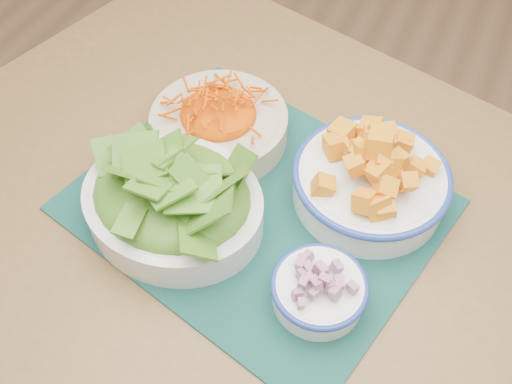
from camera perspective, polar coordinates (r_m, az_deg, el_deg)
ground at (r=1.63m, az=-4.68°, el=-10.92°), size 4.00×4.00×0.00m
table at (r=0.93m, az=3.42°, el=-6.17°), size 1.44×1.15×0.75m
placemat at (r=0.87m, az=0.00°, el=-1.30°), size 0.59×0.52×0.00m
carrot_bowl at (r=0.93m, az=-3.75°, el=7.28°), size 0.28×0.28×0.09m
squash_bowl at (r=0.85m, az=11.55°, el=1.82°), size 0.24×0.24×0.12m
lettuce_bowl at (r=0.81m, az=-8.40°, el=-0.40°), size 0.28×0.24×0.12m
onion_bowl at (r=0.76m, az=6.34°, el=-9.55°), size 0.13×0.13×0.06m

